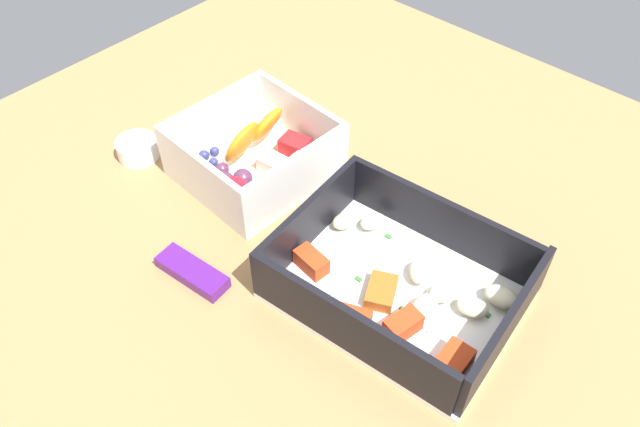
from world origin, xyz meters
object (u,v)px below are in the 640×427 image
fruit_bowl (254,155)px  candy_bar (192,272)px  pasta_container (400,284)px  paper_cup_liner (137,149)px

fruit_bowl → candy_bar: 14.65cm
pasta_container → candy_bar: size_ratio=3.01×
fruit_bowl → candy_bar: (-5.85, 13.33, -1.62)cm
fruit_bowl → paper_cup_liner: bearing=31.5°
pasta_container → paper_cup_liner: size_ratio=4.93×
candy_bar → fruit_bowl: bearing=-66.3°
fruit_bowl → candy_bar: bearing=113.7°
candy_bar → paper_cup_liner: size_ratio=1.64×
pasta_container → candy_bar: bearing=29.4°
fruit_bowl → paper_cup_liner: fruit_bowl is taller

